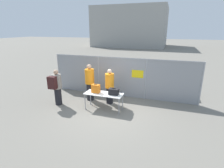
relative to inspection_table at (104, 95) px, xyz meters
The scene contains 10 objects.
ground_plane 0.77m from the inspection_table, 32.31° to the right, with size 120.00×120.00×0.00m, color slate.
fence_section 1.93m from the inspection_table, 81.66° to the left, with size 7.84×0.07×2.11m.
inspection_table is the anchor object (origin of this frame).
suitcase_orange 0.46m from the inspection_table, behind, with size 0.38×0.25×0.40m.
suitcase_black 0.51m from the inspection_table, ahead, with size 0.43×0.27×0.29m.
traveler_hooded 2.32m from the inspection_table, behind, with size 0.43×0.66×1.72m.
security_worker_near 0.76m from the inspection_table, 88.44° to the left, with size 0.43×0.43×1.72m.
security_worker_far 1.38m from the inspection_table, 142.49° to the left, with size 0.46×0.46×1.86m.
utility_trailer 3.89m from the inspection_table, 55.18° to the left, with size 4.18×2.11×0.71m.
distant_hangar 31.23m from the inspection_table, 100.74° to the left, with size 14.15×10.31×7.68m.
Camera 1 is at (2.42, -6.61, 3.53)m, focal length 28.00 mm.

